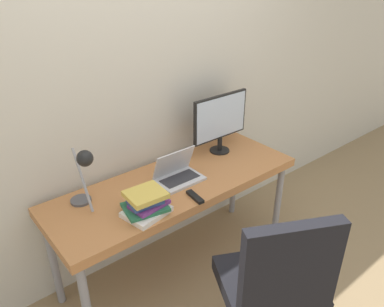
{
  "coord_description": "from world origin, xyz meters",
  "views": [
    {
      "loc": [
        -1.27,
        -1.41,
        2.06
      ],
      "look_at": [
        0.11,
        0.28,
        0.94
      ],
      "focal_mm": 35.0,
      "sensor_mm": 36.0,
      "label": 1
    }
  ],
  "objects_px": {
    "desk_lamp": "(84,171)",
    "book_stack": "(146,204)",
    "office_chair": "(276,282)",
    "monitor": "(220,120)",
    "laptop": "(178,174)"
  },
  "relations": [
    {
      "from": "monitor",
      "to": "book_stack",
      "type": "relative_size",
      "value": 1.77
    },
    {
      "from": "monitor",
      "to": "book_stack",
      "type": "distance_m",
      "value": 0.95
    },
    {
      "from": "laptop",
      "to": "book_stack",
      "type": "distance_m",
      "value": 0.41
    },
    {
      "from": "monitor",
      "to": "desk_lamp",
      "type": "distance_m",
      "value": 1.12
    },
    {
      "from": "office_chair",
      "to": "book_stack",
      "type": "distance_m",
      "value": 0.82
    },
    {
      "from": "monitor",
      "to": "desk_lamp",
      "type": "height_order",
      "value": "monitor"
    },
    {
      "from": "book_stack",
      "to": "desk_lamp",
      "type": "bearing_deg",
      "value": 136.04
    },
    {
      "from": "desk_lamp",
      "to": "book_stack",
      "type": "bearing_deg",
      "value": -43.96
    },
    {
      "from": "laptop",
      "to": "monitor",
      "type": "bearing_deg",
      "value": 15.24
    },
    {
      "from": "laptop",
      "to": "book_stack",
      "type": "height_order",
      "value": "laptop"
    },
    {
      "from": "laptop",
      "to": "office_chair",
      "type": "bearing_deg",
      "value": -94.18
    },
    {
      "from": "laptop",
      "to": "office_chair",
      "type": "height_order",
      "value": "office_chair"
    },
    {
      "from": "laptop",
      "to": "office_chair",
      "type": "xyz_separation_m",
      "value": [
        -0.07,
        -0.91,
        -0.21
      ]
    },
    {
      "from": "laptop",
      "to": "book_stack",
      "type": "xyz_separation_m",
      "value": [
        -0.37,
        -0.18,
        0.02
      ]
    },
    {
      "from": "office_chair",
      "to": "monitor",
      "type": "bearing_deg",
      "value": 61.33
    }
  ]
}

